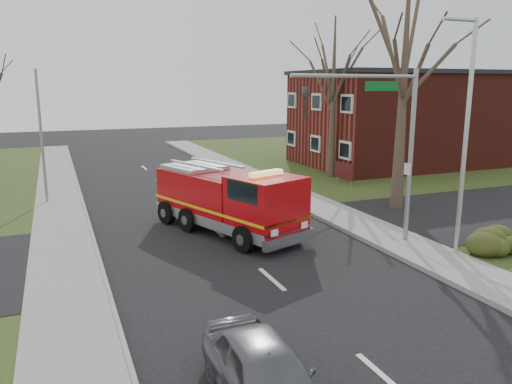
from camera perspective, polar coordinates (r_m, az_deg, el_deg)
name	(u,v)px	position (r m, az deg, el deg)	size (l,w,h in m)	color
ground	(272,279)	(16.47, 1.82, -9.95)	(120.00, 120.00, 0.00)	black
sidewalk_right	(425,253)	(19.64, 18.71, -6.67)	(2.40, 80.00, 0.15)	gray
sidewalk_left	(69,309)	(15.22, -20.60, -12.38)	(2.40, 80.00, 0.15)	gray
brick_building	(402,118)	(40.77, 16.32, 8.10)	(15.40, 10.40, 7.25)	#5E1D16
health_center_sign	(344,172)	(31.73, 10.06, 2.32)	(0.12, 2.00, 1.40)	#441011
hedge_corner	(504,239)	(20.75, 26.51, -4.87)	(2.80, 2.00, 0.90)	#2C3A15
bare_tree_near	(405,59)	(25.42, 16.66, 14.41)	(6.00, 6.00, 12.00)	#3A2D22
bare_tree_far	(334,80)	(33.67, 8.85, 12.51)	(5.25, 5.25, 10.50)	#3A2D22
traffic_signal_mast	(385,126)	(19.26, 14.48, 7.34)	(5.29, 0.18, 6.80)	gray
streetlight_pole	(465,133)	(19.02, 22.77, 6.25)	(1.48, 0.16, 8.40)	#B7BABF
utility_pole_far	(42,138)	(28.07, -23.31, 5.66)	(0.14, 0.14, 7.00)	gray
fire_engine	(229,202)	(21.15, -3.14, -1.13)	(4.88, 7.77, 2.96)	#A9070D
parked_car_maroon	(265,375)	(10.25, 1.01, -20.21)	(1.67, 4.15, 1.42)	#595B61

